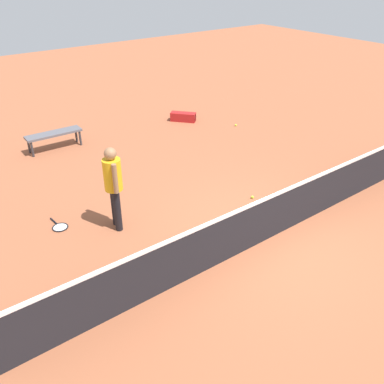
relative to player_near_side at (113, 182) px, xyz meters
The scene contains 9 objects.
ground_plane 3.13m from the player_near_side, 135.79° to the left, with size 40.00×40.00×0.00m, color #9E5638.
court_net 3.01m from the player_near_side, 135.79° to the left, with size 10.09×0.09×1.07m.
player_near_side is the anchor object (origin of this frame).
tennis_racket_near_player 1.53m from the player_near_side, 35.63° to the right, with size 0.34×0.60×0.03m.
tennis_ball_near_player 6.30m from the player_near_side, 154.13° to the right, with size 0.07×0.07×0.07m, color #C6E033.
tennis_ball_by_net 3.51m from the player_near_side, 153.29° to the left, with size 0.07×0.07×0.07m, color #C6E033.
tennis_ball_midcourt 3.17m from the player_near_side, 164.29° to the left, with size 0.07×0.07×0.07m, color #C6E033.
courtside_bench 4.48m from the player_near_side, 95.49° to the right, with size 1.51×0.44×0.48m.
equipment_bag 6.17m from the player_near_side, 138.39° to the right, with size 0.73×0.79×0.28m.
Camera 1 is at (5.00, 4.22, 4.68)m, focal length 38.61 mm.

